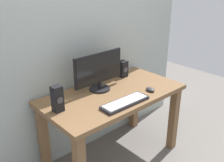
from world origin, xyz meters
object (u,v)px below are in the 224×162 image
object	(u,v)px
keyboard_primary	(125,103)
speaker_right	(123,69)
mouse	(150,89)
monitor	(99,71)
desk	(113,105)
speaker_left	(57,99)

from	to	relation	value
keyboard_primary	speaker_right	distance (m)	0.64
mouse	speaker_right	world-z (taller)	speaker_right
keyboard_primary	speaker_right	xyz separation A→B (m)	(0.43, 0.47, 0.07)
monitor	speaker_right	xyz separation A→B (m)	(0.40, 0.09, -0.10)
desk	speaker_right	size ratio (longest dim) A/B	7.74
mouse	speaker_left	world-z (taller)	speaker_left
speaker_right	monitor	bearing A→B (deg)	-167.63
desk	mouse	world-z (taller)	mouse
keyboard_primary	desk	bearing A→B (deg)	71.73
desk	monitor	bearing A→B (deg)	109.11
mouse	keyboard_primary	bearing A→B (deg)	-170.89
desk	monitor	world-z (taller)	monitor
desk	mouse	distance (m)	0.38
monitor	keyboard_primary	bearing A→B (deg)	-94.15
desk	keyboard_primary	xyz separation A→B (m)	(-0.08, -0.23, 0.14)
speaker_left	keyboard_primary	bearing A→B (deg)	-30.01
monitor	keyboard_primary	xyz separation A→B (m)	(-0.03, -0.38, -0.17)
mouse	speaker_right	bearing A→B (deg)	85.81
mouse	speaker_right	xyz separation A→B (m)	(0.07, 0.44, 0.07)
keyboard_primary	mouse	xyz separation A→B (m)	(0.36, 0.03, 0.00)
desk	speaker_left	bearing A→B (deg)	175.69
desk	speaker_left	distance (m)	0.61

